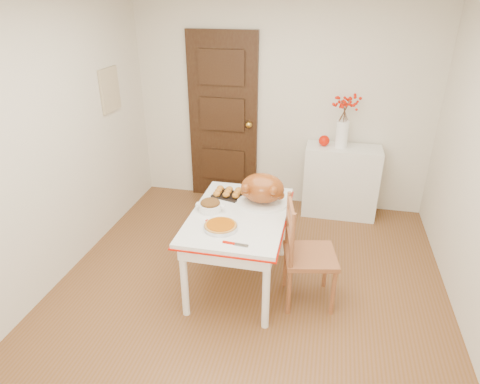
% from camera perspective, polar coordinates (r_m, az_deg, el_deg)
% --- Properties ---
extents(floor, '(3.50, 4.00, 0.00)m').
position_cam_1_polar(floor, '(3.76, 0.80, -14.50)').
color(floor, brown).
rests_on(floor, ground).
extents(wall_back, '(3.50, 0.00, 2.50)m').
position_cam_1_polar(wall_back, '(4.98, 5.69, 12.01)').
color(wall_back, beige).
rests_on(wall_back, ground).
extents(wall_left, '(0.00, 4.00, 2.50)m').
position_cam_1_polar(wall_left, '(3.83, -25.79, 5.23)').
color(wall_left, beige).
rests_on(wall_left, ground).
extents(door_back, '(0.85, 0.06, 2.06)m').
position_cam_1_polar(door_back, '(5.14, -2.35, 10.00)').
color(door_back, black).
rests_on(door_back, ground).
extents(photo_board, '(0.03, 0.35, 0.45)m').
position_cam_1_polar(photo_board, '(4.71, -17.51, 13.30)').
color(photo_board, beige).
rests_on(photo_board, ground).
extents(sideboard, '(0.85, 0.38, 0.85)m').
position_cam_1_polar(sideboard, '(5.01, 13.68, 1.44)').
color(sideboard, silver).
rests_on(sideboard, floor).
extents(kitchen_table, '(0.82, 1.20, 0.72)m').
position_cam_1_polar(kitchen_table, '(3.74, -0.17, -7.79)').
color(kitchen_table, silver).
rests_on(kitchen_table, floor).
extents(chair_oak, '(0.50, 0.50, 0.95)m').
position_cam_1_polar(chair_oak, '(3.52, 9.68, -8.35)').
color(chair_oak, brown).
rests_on(chair_oak, floor).
extents(berry_vase, '(0.32, 0.32, 0.63)m').
position_cam_1_polar(berry_vase, '(4.76, 14.07, 9.59)').
color(berry_vase, white).
rests_on(berry_vase, sideboard).
extents(apple, '(0.12, 0.12, 0.12)m').
position_cam_1_polar(apple, '(4.83, 11.52, 6.95)').
color(apple, '#BD0F00').
rests_on(apple, sideboard).
extents(turkey_platter, '(0.53, 0.46, 0.29)m').
position_cam_1_polar(turkey_platter, '(3.65, 3.10, 0.30)').
color(turkey_platter, brown).
rests_on(turkey_platter, kitchen_table).
extents(pumpkin_pie, '(0.32, 0.32, 0.06)m').
position_cam_1_polar(pumpkin_pie, '(3.32, -2.69, -4.67)').
color(pumpkin_pie, '#9C4705').
rests_on(pumpkin_pie, kitchen_table).
extents(stuffing_dish, '(0.29, 0.25, 0.10)m').
position_cam_1_polar(stuffing_dish, '(3.59, -4.11, -1.84)').
color(stuffing_dish, brown).
rests_on(stuffing_dish, kitchen_table).
extents(rolls_tray, '(0.30, 0.26, 0.07)m').
position_cam_1_polar(rolls_tray, '(3.84, -1.68, -0.08)').
color(rolls_tray, '#A15B20').
rests_on(rolls_tray, kitchen_table).
extents(pie_server, '(0.21, 0.07, 0.01)m').
position_cam_1_polar(pie_server, '(3.13, -0.65, -7.16)').
color(pie_server, silver).
rests_on(pie_server, kitchen_table).
extents(carving_knife, '(0.26, 0.18, 0.01)m').
position_cam_1_polar(carving_knife, '(3.37, -3.08, -4.62)').
color(carving_knife, silver).
rests_on(carving_knife, kitchen_table).
extents(drinking_glass, '(0.08, 0.08, 0.10)m').
position_cam_1_polar(drinking_glass, '(3.98, 1.60, 1.17)').
color(drinking_glass, white).
rests_on(drinking_glass, kitchen_table).
extents(shaker_pair, '(0.11, 0.05, 0.10)m').
position_cam_1_polar(shaker_pair, '(3.92, 4.79, 0.67)').
color(shaker_pair, white).
rests_on(shaker_pair, kitchen_table).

